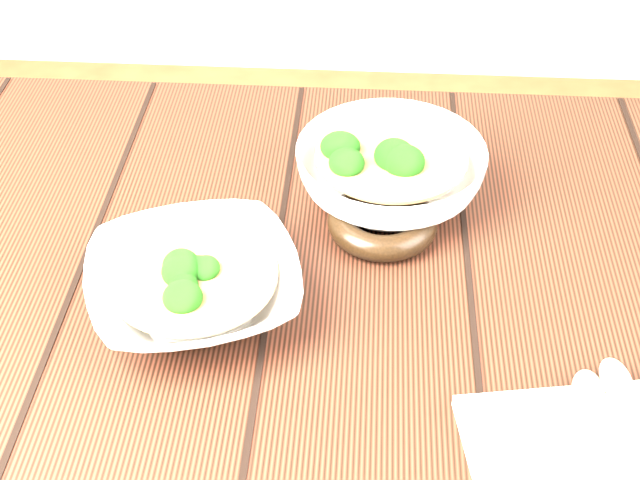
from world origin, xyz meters
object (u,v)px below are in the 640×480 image
(table, at_px, (293,375))
(soup_bowl_back, at_px, (390,171))
(napkin, at_px, (609,475))
(trivet, at_px, (382,222))
(soup_bowl_front, at_px, (194,284))

(table, bearing_deg, soup_bowl_back, 60.03)
(soup_bowl_back, xyz_separation_m, napkin, (0.18, -0.37, -0.03))
(table, relative_size, trivet, 10.12)
(trivet, height_order, napkin, trivet)
(trivet, bearing_deg, soup_bowl_front, -146.00)
(soup_bowl_back, distance_m, napkin, 0.41)
(soup_bowl_front, distance_m, soup_bowl_back, 0.26)
(table, xyz_separation_m, soup_bowl_back, (0.10, 0.17, 0.16))
(soup_bowl_back, xyz_separation_m, trivet, (-0.01, -0.06, -0.02))
(soup_bowl_front, xyz_separation_m, trivet, (0.18, 0.12, -0.01))
(soup_bowl_front, distance_m, trivet, 0.22)
(table, relative_size, soup_bowl_back, 4.43)
(soup_bowl_front, height_order, soup_bowl_back, soup_bowl_back)
(table, height_order, soup_bowl_front, soup_bowl_front)
(soup_bowl_front, xyz_separation_m, napkin, (0.37, -0.18, -0.02))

